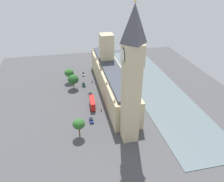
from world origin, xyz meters
TOP-DOWN VIEW (x-y plane):
  - ground_plane at (0.00, 0.00)m, footprint 149.86×149.86m
  - river_thames at (-30.28, 0.00)m, footprint 29.42×134.87m
  - parliament_building at (-1.99, -1.61)m, footprint 13.80×79.86m
  - clock_tower at (-0.51, 44.13)m, footprint 7.55×7.55m
  - car_white_by_river_gate at (12.74, -26.69)m, footprint 2.00×4.26m
  - car_dark_green_kerbside at (14.15, -10.29)m, footprint 1.90×4.10m
  - car_black_near_tower at (11.45, 3.34)m, footprint 2.00×4.28m
  - double_decker_bus_far_end at (12.01, 15.68)m, footprint 3.15×10.63m
  - car_blue_under_trees at (14.41, 28.85)m, footprint 1.92×4.10m
  - pedestrian_midblock at (8.01, 20.99)m, footprint 0.64×0.63m
  - pedestrian_corner at (8.13, -13.96)m, footprint 0.69×0.63m
  - plane_tree_opposite_hall at (22.59, -17.43)m, footprint 5.99×5.99m
  - plane_tree_leading at (20.57, -8.03)m, footprint 6.75×6.75m
  - plane_tree_trailing at (20.96, 38.55)m, footprint 5.40×5.40m
  - street_lamp_slot_10 at (21.21, -16.44)m, footprint 0.56×0.56m

SIDE VIEW (x-z plane):
  - ground_plane at x=0.00m, z-range 0.00..0.00m
  - river_thames at x=-30.28m, z-range 0.00..0.25m
  - pedestrian_midblock at x=8.01m, z-range -0.08..1.45m
  - pedestrian_corner at x=8.13m, z-range -0.08..1.56m
  - car_blue_under_trees at x=14.41m, z-range 0.01..1.75m
  - car_dark_green_kerbside at x=14.15m, z-range 0.02..1.76m
  - car_black_near_tower at x=11.45m, z-range 0.02..1.76m
  - car_white_by_river_gate at x=12.74m, z-range 0.02..1.76m
  - double_decker_bus_far_end at x=12.01m, z-range 0.26..5.01m
  - street_lamp_slot_10 at x=21.21m, z-range 1.24..7.48m
  - plane_tree_leading at x=20.57m, z-range 1.74..10.99m
  - plane_tree_opposite_hall at x=22.59m, z-range 2.09..11.44m
  - plane_tree_trailing at x=20.96m, z-range 2.26..11.47m
  - parliament_building at x=-1.99m, z-range -7.20..24.49m
  - clock_tower at x=-0.51m, z-range 1.00..58.75m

